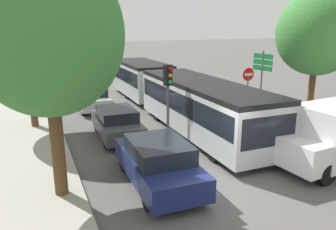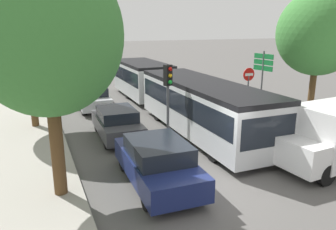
{
  "view_description": "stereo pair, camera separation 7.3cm",
  "coord_description": "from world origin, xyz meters",
  "px_view_note": "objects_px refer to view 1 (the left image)",
  "views": [
    {
      "loc": [
        -5.25,
        -8.1,
        5.01
      ],
      "look_at": [
        0.2,
        4.69,
        1.2
      ],
      "focal_mm": 35.0,
      "sensor_mm": 36.0,
      "label": 1
    },
    {
      "loc": [
        -5.18,
        -8.12,
        5.01
      ],
      "look_at": [
        0.2,
        4.69,
        1.2
      ],
      "focal_mm": 35.0,
      "sensor_mm": 36.0,
      "label": 2
    }
  ],
  "objects_px": {
    "no_entry_sign": "(248,85)",
    "queued_car_silver": "(92,98)",
    "tree_right_near": "(318,33)",
    "queued_car_black": "(71,74)",
    "traffic_light": "(168,86)",
    "queued_car_green": "(76,84)",
    "tree_left_mid": "(23,27)",
    "articulated_bus": "(171,90)",
    "city_bus_rear": "(52,51)",
    "tree_left_far": "(28,21)",
    "queued_car_navy": "(158,162)",
    "tree_left_distant": "(30,28)",
    "queued_car_blue": "(62,68)",
    "direction_sign_post": "(262,69)",
    "tree_left_near": "(46,39)",
    "queued_car_graphite": "(117,123)"
  },
  "relations": [
    {
      "from": "no_entry_sign",
      "to": "tree_right_near",
      "type": "xyz_separation_m",
      "value": [
        1.97,
        -2.51,
        2.78
      ]
    },
    {
      "from": "queued_car_green",
      "to": "tree_left_near",
      "type": "height_order",
      "value": "tree_left_near"
    },
    {
      "from": "queued_car_black",
      "to": "traffic_light",
      "type": "height_order",
      "value": "traffic_light"
    },
    {
      "from": "queued_car_green",
      "to": "no_entry_sign",
      "type": "height_order",
      "value": "no_entry_sign"
    },
    {
      "from": "direction_sign_post",
      "to": "tree_left_mid",
      "type": "xyz_separation_m",
      "value": [
        -12.54,
        1.74,
        2.35
      ]
    },
    {
      "from": "city_bus_rear",
      "to": "tree_right_near",
      "type": "xyz_separation_m",
      "value": [
        9.4,
        -39.11,
        3.23
      ]
    },
    {
      "from": "articulated_bus",
      "to": "city_bus_rear",
      "type": "relative_size",
      "value": 1.47
    },
    {
      "from": "queued_car_silver",
      "to": "queued_car_black",
      "type": "bearing_deg",
      "value": 1.32
    },
    {
      "from": "traffic_light",
      "to": "tree_right_near",
      "type": "distance_m",
      "value": 7.71
    },
    {
      "from": "no_entry_sign",
      "to": "tree_right_near",
      "type": "height_order",
      "value": "tree_right_near"
    },
    {
      "from": "no_entry_sign",
      "to": "direction_sign_post",
      "type": "xyz_separation_m",
      "value": [
        1.66,
        0.94,
        0.69
      ]
    },
    {
      "from": "queued_car_navy",
      "to": "tree_right_near",
      "type": "xyz_separation_m",
      "value": [
        9.3,
        2.83,
        3.89
      ]
    },
    {
      "from": "queued_car_blue",
      "to": "city_bus_rear",
      "type": "bearing_deg",
      "value": 0.99
    },
    {
      "from": "no_entry_sign",
      "to": "articulated_bus",
      "type": "bearing_deg",
      "value": -123.0
    },
    {
      "from": "traffic_light",
      "to": "articulated_bus",
      "type": "bearing_deg",
      "value": 136.0
    },
    {
      "from": "direction_sign_post",
      "to": "tree_left_mid",
      "type": "distance_m",
      "value": 12.87
    },
    {
      "from": "queued_car_blue",
      "to": "direction_sign_post",
      "type": "distance_m",
      "value": 22.82
    },
    {
      "from": "tree_right_near",
      "to": "no_entry_sign",
      "type": "bearing_deg",
      "value": 128.14
    },
    {
      "from": "tree_left_distant",
      "to": "queued_car_blue",
      "type": "bearing_deg",
      "value": 33.8
    },
    {
      "from": "articulated_bus",
      "to": "no_entry_sign",
      "type": "bearing_deg",
      "value": 57.45
    },
    {
      "from": "articulated_bus",
      "to": "tree_left_mid",
      "type": "xyz_separation_m",
      "value": [
        -7.34,
        0.38,
        3.46
      ]
    },
    {
      "from": "tree_right_near",
      "to": "articulated_bus",
      "type": "bearing_deg",
      "value": 138.88
    },
    {
      "from": "tree_right_near",
      "to": "queued_car_silver",
      "type": "bearing_deg",
      "value": 139.37
    },
    {
      "from": "articulated_bus",
      "to": "tree_right_near",
      "type": "relative_size",
      "value": 2.55
    },
    {
      "from": "queued_car_navy",
      "to": "tree_left_mid",
      "type": "bearing_deg",
      "value": 25.73
    },
    {
      "from": "queued_car_graphite",
      "to": "queued_car_green",
      "type": "distance_m",
      "value": 10.85
    },
    {
      "from": "tree_left_distant",
      "to": "queued_car_silver",
      "type": "bearing_deg",
      "value": -78.62
    },
    {
      "from": "no_entry_sign",
      "to": "queued_car_silver",
      "type": "bearing_deg",
      "value": -126.78
    },
    {
      "from": "articulated_bus",
      "to": "queued_car_green",
      "type": "height_order",
      "value": "articulated_bus"
    },
    {
      "from": "queued_car_graphite",
      "to": "queued_car_black",
      "type": "bearing_deg",
      "value": 1.68
    },
    {
      "from": "queued_car_navy",
      "to": "direction_sign_post",
      "type": "xyz_separation_m",
      "value": [
        8.98,
        6.28,
        1.8
      ]
    },
    {
      "from": "city_bus_rear",
      "to": "queued_car_graphite",
      "type": "bearing_deg",
      "value": 176.82
    },
    {
      "from": "queued_car_green",
      "to": "tree_left_mid",
      "type": "distance_m",
      "value": 9.46
    },
    {
      "from": "queued_car_navy",
      "to": "queued_car_black",
      "type": "bearing_deg",
      "value": 1.86
    },
    {
      "from": "queued_car_graphite",
      "to": "tree_left_mid",
      "type": "relative_size",
      "value": 0.55
    },
    {
      "from": "queued_car_blue",
      "to": "tree_right_near",
      "type": "xyz_separation_m",
      "value": [
        9.62,
        -24.21,
        3.97
      ]
    },
    {
      "from": "queued_car_silver",
      "to": "traffic_light",
      "type": "bearing_deg",
      "value": -162.17
    },
    {
      "from": "articulated_bus",
      "to": "direction_sign_post",
      "type": "xyz_separation_m",
      "value": [
        5.19,
        -1.36,
        1.11
      ]
    },
    {
      "from": "city_bus_rear",
      "to": "tree_left_near",
      "type": "bearing_deg",
      "value": 172.73
    },
    {
      "from": "city_bus_rear",
      "to": "no_entry_sign",
      "type": "height_order",
      "value": "no_entry_sign"
    },
    {
      "from": "queued_car_navy",
      "to": "direction_sign_post",
      "type": "relative_size",
      "value": 1.22
    },
    {
      "from": "queued_car_navy",
      "to": "tree_left_far",
      "type": "bearing_deg",
      "value": 11.96
    },
    {
      "from": "articulated_bus",
      "to": "tree_left_near",
      "type": "distance_m",
      "value": 10.5
    },
    {
      "from": "queued_car_silver",
      "to": "queued_car_black",
      "type": "xyz_separation_m",
      "value": [
        0.1,
        10.82,
        0.02
      ]
    },
    {
      "from": "articulated_bus",
      "to": "queued_car_green",
      "type": "distance_m",
      "value": 9.25
    },
    {
      "from": "articulated_bus",
      "to": "queued_car_blue",
      "type": "distance_m",
      "value": 19.84
    },
    {
      "from": "traffic_light",
      "to": "tree_left_far",
      "type": "xyz_separation_m",
      "value": [
        -5.13,
        14.09,
        2.8
      ]
    },
    {
      "from": "articulated_bus",
      "to": "tree_left_far",
      "type": "xyz_separation_m",
      "value": [
        -6.98,
        10.19,
        3.84
      ]
    },
    {
      "from": "no_entry_sign",
      "to": "direction_sign_post",
      "type": "height_order",
      "value": "direction_sign_post"
    },
    {
      "from": "queued_car_graphite",
      "to": "queued_car_black",
      "type": "xyz_separation_m",
      "value": [
        0.04,
        16.69,
        0.03
      ]
    }
  ]
}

